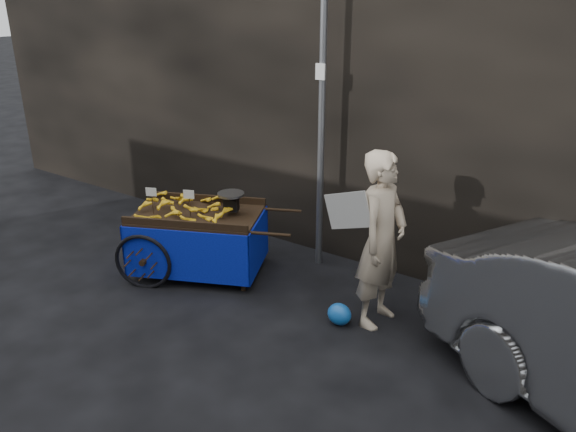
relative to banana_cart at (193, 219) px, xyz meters
The scene contains 6 objects.
ground 1.09m from the banana_cart, 15.42° to the right, with size 80.00×80.00×0.00m, color black.
building_wall 3.22m from the banana_cart, 63.06° to the left, with size 13.50×2.00×5.00m.
street_pole 2.03m from the banana_cart, 43.97° to the left, with size 0.12×0.10×4.00m.
banana_cart is the anchor object (origin of this frame).
vendor 2.37m from the banana_cart, ahead, with size 0.81×0.69×1.85m.
plastic_bag 2.14m from the banana_cart, ahead, with size 0.26×0.21×0.23m, color blue.
Camera 1 is at (3.69, -4.24, 3.24)m, focal length 35.00 mm.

